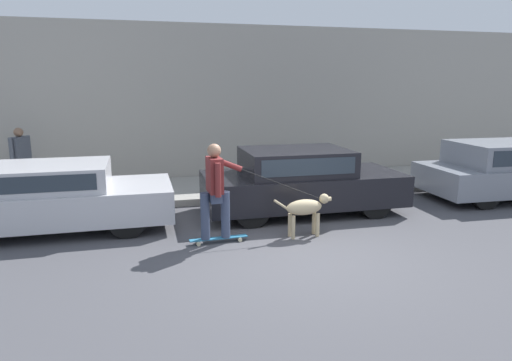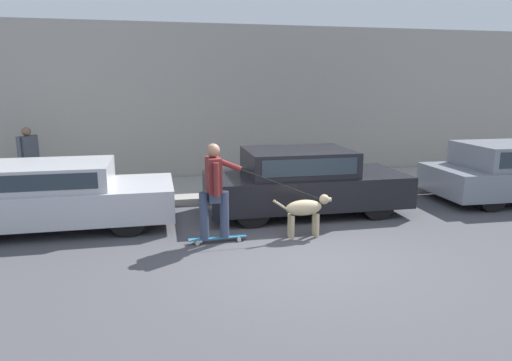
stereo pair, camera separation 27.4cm
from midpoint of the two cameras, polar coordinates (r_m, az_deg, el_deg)
ground_plane at (r=7.22m, az=6.95°, el=-9.36°), size 36.00×36.00×0.00m
back_wall at (r=12.62m, az=-2.00°, el=9.52°), size 32.00×0.30×4.16m
sidewalk_curb at (r=11.48m, az=-0.63°, el=-0.81°), size 30.00×2.54×0.16m
parked_car_0 at (r=9.09m, az=-23.31°, el=-1.76°), size 4.27×1.79×1.22m
parked_car_1 at (r=9.41m, az=6.73°, el=-0.19°), size 4.06×1.80×1.33m
dog at (r=7.95m, az=7.19°, el=-3.58°), size 1.07×0.32×0.74m
skateboarder at (r=7.51m, az=-4.17°, el=-0.84°), size 2.37×0.62×1.68m
pedestrian_with_bag at (r=11.64m, az=-25.98°, el=2.68°), size 0.45×0.68×1.51m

